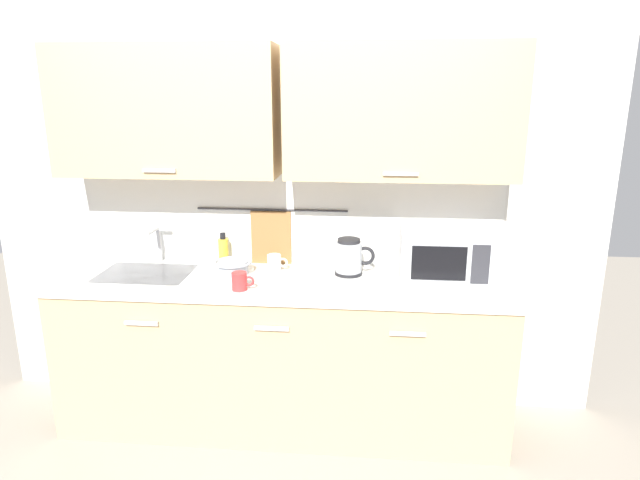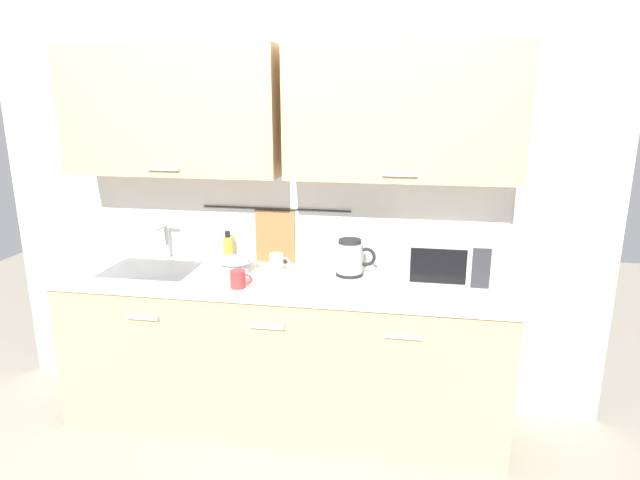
% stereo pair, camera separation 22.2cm
% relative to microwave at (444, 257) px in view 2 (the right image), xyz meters
% --- Properties ---
extents(ground, '(8.00, 8.00, 0.00)m').
position_rel_microwave_xyz_m(ground, '(-0.89, -0.41, -1.04)').
color(ground, '#9E9384').
extents(counter_unit, '(2.53, 0.64, 0.90)m').
position_rel_microwave_xyz_m(counter_unit, '(-0.90, -0.11, -0.58)').
color(counter_unit, tan).
rests_on(counter_unit, ground).
extents(back_wall_assembly, '(3.70, 0.41, 2.50)m').
position_rel_microwave_xyz_m(back_wall_assembly, '(-0.89, 0.12, 0.49)').
color(back_wall_assembly, silver).
rests_on(back_wall_assembly, ground).
extents(sink_faucet, '(0.09, 0.17, 0.22)m').
position_rel_microwave_xyz_m(sink_faucet, '(-1.67, 0.12, 0.01)').
color(sink_faucet, '#B2B5BA').
rests_on(sink_faucet, counter_unit).
extents(microwave, '(0.46, 0.35, 0.27)m').
position_rel_microwave_xyz_m(microwave, '(0.00, 0.00, 0.00)').
color(microwave, silver).
rests_on(microwave, counter_unit).
extents(electric_kettle, '(0.23, 0.16, 0.21)m').
position_rel_microwave_xyz_m(electric_kettle, '(-0.51, 0.01, -0.03)').
color(electric_kettle, black).
rests_on(electric_kettle, counter_unit).
extents(dish_soap_bottle, '(0.06, 0.06, 0.20)m').
position_rel_microwave_xyz_m(dish_soap_bottle, '(-1.27, 0.11, -0.05)').
color(dish_soap_bottle, yellow).
rests_on(dish_soap_bottle, counter_unit).
extents(mug_near_sink, '(0.12, 0.08, 0.09)m').
position_rel_microwave_xyz_m(mug_near_sink, '(-1.07, -0.30, -0.09)').
color(mug_near_sink, red).
rests_on(mug_near_sink, counter_unit).
extents(mixing_bowl, '(0.21, 0.21, 0.08)m').
position_rel_microwave_xyz_m(mixing_bowl, '(-1.17, -0.05, -0.09)').
color(mixing_bowl, '#A5ADB7').
rests_on(mixing_bowl, counter_unit).
extents(mug_by_kettle, '(0.12, 0.08, 0.09)m').
position_rel_microwave_xyz_m(mug_by_kettle, '(-0.95, 0.03, -0.09)').
color(mug_by_kettle, silver).
rests_on(mug_by_kettle, counter_unit).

